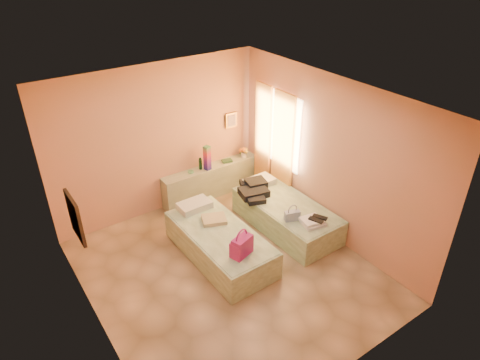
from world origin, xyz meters
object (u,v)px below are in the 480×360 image
(bed_left, at_px, (220,244))
(towel_stack, at_px, (313,222))
(water_bottle, at_px, (200,164))
(bed_right, at_px, (286,215))
(headboard_ledge, at_px, (211,181))
(flower_vase, at_px, (244,151))
(blue_handbag, at_px, (292,216))
(magenta_handbag, at_px, (241,246))
(green_book, at_px, (227,161))

(bed_left, relative_size, towel_stack, 5.71)
(water_bottle, bearing_deg, bed_right, -67.02)
(headboard_ledge, distance_m, flower_vase, 0.89)
(blue_handbag, bearing_deg, water_bottle, 121.68)
(water_bottle, relative_size, blue_handbag, 0.90)
(headboard_ledge, xyz_separation_m, flower_vase, (0.77, -0.04, 0.45))
(magenta_handbag, relative_size, towel_stack, 0.97)
(water_bottle, bearing_deg, magenta_handbag, -106.44)
(bed_right, bearing_deg, towel_stack, -94.50)
(bed_left, xyz_separation_m, blue_handbag, (1.16, -0.42, 0.33))
(bed_left, xyz_separation_m, magenta_handbag, (-0.03, -0.65, 0.41))
(flower_vase, height_order, magenta_handbag, flower_vase)
(bed_left, relative_size, green_book, 9.98)
(bed_right, height_order, towel_stack, towel_stack)
(water_bottle, height_order, towel_stack, water_bottle)
(bed_left, relative_size, water_bottle, 8.67)
(green_book, height_order, flower_vase, flower_vase)
(bed_left, bearing_deg, green_book, 52.63)
(headboard_ledge, relative_size, bed_left, 1.02)
(flower_vase, bearing_deg, bed_right, -98.38)
(water_bottle, height_order, flower_vase, flower_vase)
(headboard_ledge, distance_m, water_bottle, 0.49)
(green_book, relative_size, towel_stack, 0.57)
(headboard_ledge, xyz_separation_m, magenta_handbag, (-0.91, -2.35, 0.33))
(blue_handbag, relative_size, towel_stack, 0.73)
(blue_handbag, bearing_deg, bed_left, 179.12)
(bed_right, xyz_separation_m, towel_stack, (-0.05, -0.71, 0.30))
(bed_right, distance_m, magenta_handbag, 1.63)
(bed_left, bearing_deg, magenta_handbag, -93.66)
(bed_right, xyz_separation_m, blue_handbag, (-0.25, -0.42, 0.33))
(headboard_ledge, height_order, water_bottle, water_bottle)
(headboard_ledge, height_order, magenta_handbag, magenta_handbag)
(green_book, xyz_separation_m, flower_vase, (0.39, -0.03, 0.11))
(magenta_handbag, bearing_deg, bed_left, 70.18)
(headboard_ledge, height_order, towel_stack, headboard_ledge)
(towel_stack, bearing_deg, bed_left, 152.43)
(towel_stack, bearing_deg, headboard_ledge, 101.25)
(green_book, relative_size, magenta_handbag, 0.59)
(water_bottle, relative_size, flower_vase, 0.90)
(bed_left, distance_m, green_book, 2.15)
(green_book, height_order, blue_handbag, green_book)
(water_bottle, xyz_separation_m, towel_stack, (0.69, -2.43, -0.22))
(magenta_handbag, relative_size, blue_handbag, 1.32)
(magenta_handbag, bearing_deg, blue_handbag, -5.60)
(green_book, xyz_separation_m, blue_handbag, (-0.10, -2.11, -0.08))
(green_book, distance_m, flower_vase, 0.41)
(headboard_ledge, xyz_separation_m, bed_right, (0.52, -1.70, -0.08))
(green_book, distance_m, towel_stack, 2.41)
(bed_right, distance_m, blue_handbag, 0.59)
(bed_right, bearing_deg, bed_left, 179.22)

